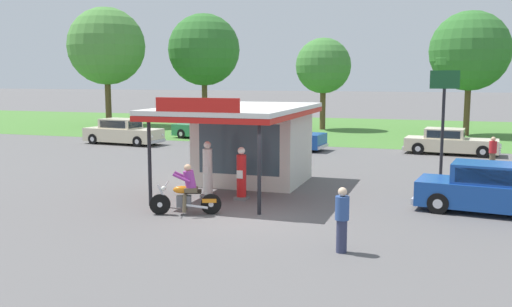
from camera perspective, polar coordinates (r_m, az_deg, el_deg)
ground_plane at (r=17.26m, az=-0.90°, el=-6.43°), size 300.00×300.00×0.00m
grass_verge_strip at (r=46.32m, az=11.39°, el=2.38°), size 120.00×24.00×0.01m
service_station_kiosk at (r=22.25m, az=-0.56°, el=1.55°), size 4.68×7.56×3.60m
gas_pump_nearside at (r=19.98m, az=-4.92°, el=-1.83°), size 0.44×0.44×1.99m
gas_pump_offside at (r=19.53m, az=-1.48°, el=-2.25°), size 0.44×0.44×1.84m
motorcycle_with_rider at (r=17.56m, az=-7.02°, el=-4.06°), size 2.12×0.95×1.58m
featured_classic_sedan at (r=19.07m, az=22.88°, el=-3.50°), size 5.01×2.35×1.57m
parked_car_back_row_far_left at (r=36.63m, az=-13.32°, el=2.08°), size 5.35×2.31×1.61m
parked_car_second_row_spare at (r=38.66m, az=-4.51°, el=2.50°), size 5.85×3.17×1.52m
parked_car_back_row_far_right at (r=33.03m, az=2.74°, el=1.60°), size 5.30×2.37×1.51m
parked_car_back_row_centre_right at (r=32.72m, az=19.01°, el=1.06°), size 5.17×2.17×1.42m
bystander_strolling_foreground at (r=28.01m, az=22.81°, el=0.10°), size 0.34×0.34×1.52m
bystander_leaning_by_kiosk at (r=13.83m, az=8.69°, el=-6.51°), size 0.34×0.34×1.61m
tree_oak_right at (r=52.76m, az=-5.28°, el=10.39°), size 6.57×6.57×9.98m
tree_oak_centre at (r=43.39m, az=20.63°, el=9.54°), size 5.67×5.67×8.90m
tree_oak_far_right at (r=45.87m, az=6.83°, el=8.78°), size 4.42×4.42×7.32m
tree_oak_far_left at (r=50.94m, az=-14.86°, el=10.24°), size 6.58×6.58×10.13m
roadside_pole_sign at (r=23.05m, az=18.44°, el=4.50°), size 1.10×0.12×4.48m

